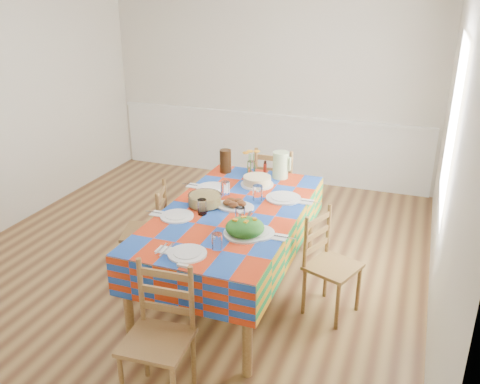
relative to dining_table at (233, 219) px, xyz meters
name	(u,v)px	position (x,y,z in m)	size (l,w,h in m)	color
room	(188,127)	(-0.60, 0.43, 0.64)	(4.58, 5.08, 2.78)	brown
wainscot	(267,144)	(-0.60, 2.91, -0.23)	(4.41, 0.06, 0.92)	white
window_right	(452,125)	(1.63, 0.73, 0.79)	(1.40, 1.40, 0.00)	white
dining_table	(233,219)	(0.00, 0.00, 0.00)	(1.11, 2.07, 0.80)	brown
setting_near_head	(197,249)	(0.03, -0.78, 0.12)	(0.45, 0.30, 0.13)	white
setting_left_near	(185,213)	(-0.32, -0.25, 0.12)	(0.50, 0.30, 0.13)	white
setting_left_far	(216,188)	(-0.29, 0.33, 0.12)	(0.53, 0.31, 0.14)	white
setting_right_near	(251,226)	(0.27, -0.31, 0.12)	(0.53, 0.30, 0.14)	white
setting_right_far	(275,197)	(0.27, 0.32, 0.12)	(0.58, 0.34, 0.15)	white
meat_platter	(235,204)	(-0.01, 0.06, 0.12)	(0.34, 0.24, 0.07)	white
salad_platter	(245,228)	(0.25, -0.39, 0.14)	(0.33, 0.33, 0.14)	white
pasta_bowl	(205,200)	(-0.26, 0.00, 0.14)	(0.28, 0.28, 0.10)	white
cake	(257,181)	(0.01, 0.61, 0.13)	(0.31, 0.31, 0.09)	white
serving_utensils	(244,218)	(0.14, -0.13, 0.09)	(0.15, 0.34, 0.01)	black
flower_vase	(251,164)	(-0.13, 0.84, 0.20)	(0.17, 0.14, 0.27)	white
hot_sauce	(265,168)	(-0.01, 0.90, 0.16)	(0.03, 0.03, 0.14)	red
green_pitcher	(280,165)	(0.16, 0.88, 0.22)	(0.15, 0.15, 0.26)	#CBEEA8
tea_pitcher	(225,161)	(-0.40, 0.84, 0.21)	(0.12, 0.12, 0.23)	#321B0B
name_card	(183,266)	(0.02, -0.98, 0.10)	(0.08, 0.02, 0.02)	white
chair_near	(159,337)	(0.00, -1.31, -0.25)	(0.44, 0.42, 0.93)	brown
chair_far	(276,190)	(0.00, 1.30, -0.23)	(0.44, 0.42, 0.99)	brown
chair_left	(149,232)	(-0.83, 0.01, -0.27)	(0.49, 0.50, 0.91)	brown
chair_right	(329,265)	(0.83, 0.01, -0.28)	(0.49, 0.50, 0.88)	brown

